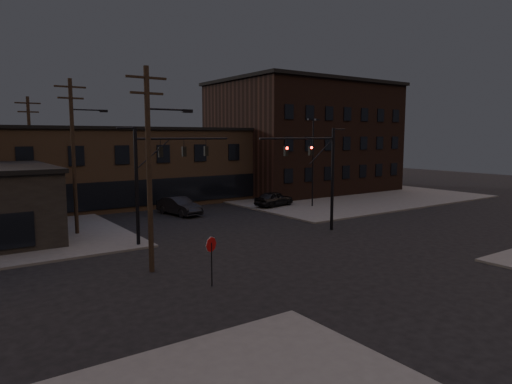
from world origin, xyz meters
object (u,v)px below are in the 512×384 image
(traffic_signal_far, at_px, (155,171))
(stop_sign, at_px, (211,250))
(parked_car_lot_a, at_px, (274,199))
(traffic_signal_near, at_px, (322,168))
(parked_car_lot_b, at_px, (323,187))
(car_crossing, at_px, (179,206))

(traffic_signal_far, height_order, stop_sign, traffic_signal_far)
(stop_sign, bearing_deg, traffic_signal_far, 82.68)
(parked_car_lot_a, bearing_deg, traffic_signal_near, 148.04)
(parked_car_lot_a, xyz_separation_m, parked_car_lot_b, (11.95, 5.44, -0.08))
(parked_car_lot_b, height_order, car_crossing, car_crossing)
(traffic_signal_near, xyz_separation_m, parked_car_lot_b, (16.21, 17.08, -4.08))
(traffic_signal_near, distance_m, traffic_signal_far, 12.57)
(stop_sign, relative_size, parked_car_lot_b, 0.51)
(car_crossing, bearing_deg, traffic_signal_far, -133.06)
(traffic_signal_near, distance_m, parked_car_lot_a, 13.02)
(parked_car_lot_b, xyz_separation_m, car_crossing, (-21.94, -3.85, -0.00))
(stop_sign, xyz_separation_m, car_crossing, (7.63, 19.71, -1.00))
(traffic_signal_far, relative_size, car_crossing, 1.55)
(parked_car_lot_b, distance_m, car_crossing, 22.28)
(traffic_signal_near, relative_size, parked_car_lot_b, 1.65)
(traffic_signal_far, bearing_deg, stop_sign, -97.32)
(stop_sign, bearing_deg, parked_car_lot_a, 45.81)
(parked_car_lot_a, xyz_separation_m, car_crossing, (-9.99, 1.59, -0.09))
(traffic_signal_near, relative_size, car_crossing, 1.55)
(traffic_signal_near, height_order, traffic_signal_far, same)
(stop_sign, bearing_deg, car_crossing, 68.84)
(car_crossing, bearing_deg, parked_car_lot_a, -18.95)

